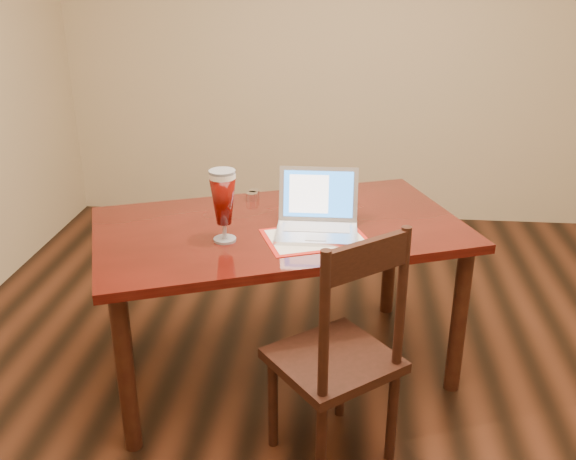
# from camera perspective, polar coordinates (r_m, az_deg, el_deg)

# --- Properties ---
(ground) EXTENTS (5.00, 5.00, 0.00)m
(ground) POSITION_cam_1_polar(r_m,az_deg,el_deg) (3.05, 5.90, -16.18)
(ground) COLOR black
(ground) RESTS_ON ground
(room_shell) EXTENTS (4.51, 5.01, 2.71)m
(room_shell) POSITION_cam_1_polar(r_m,az_deg,el_deg) (2.38, 7.69, 19.00)
(room_shell) COLOR #CDB488
(room_shell) RESTS_ON ground
(dining_table) EXTENTS (1.90, 1.48, 1.10)m
(dining_table) POSITION_cam_1_polar(r_m,az_deg,el_deg) (2.99, -0.79, -1.05)
(dining_table) COLOR #470E09
(dining_table) RESTS_ON ground
(dining_chair) EXTENTS (0.61, 0.61, 1.04)m
(dining_chair) POSITION_cam_1_polar(r_m,az_deg,el_deg) (2.55, 4.58, -11.18)
(dining_chair) COLOR black
(dining_chair) RESTS_ON ground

